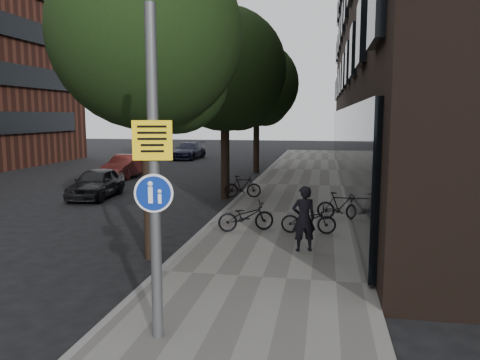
% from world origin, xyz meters
% --- Properties ---
extents(sidewalk, '(4.50, 60.00, 0.12)m').
position_xyz_m(sidewalk, '(0.25, 10.00, 0.06)').
color(sidewalk, slate).
rests_on(sidewalk, ground).
extents(curb_edge, '(0.15, 60.00, 0.13)m').
position_xyz_m(curb_edge, '(-2.00, 10.00, 0.07)').
color(curb_edge, slate).
rests_on(curb_edge, ground).
extents(building_right_dark_brick, '(12.00, 40.00, 18.00)m').
position_xyz_m(building_right_dark_brick, '(8.50, 22.00, 9.00)').
color(building_right_dark_brick, black).
rests_on(building_right_dark_brick, ground).
extents(street_tree_near, '(4.40, 4.40, 7.50)m').
position_xyz_m(street_tree_near, '(-2.53, 4.64, 5.11)').
color(street_tree_near, black).
rests_on(street_tree_near, ground).
extents(street_tree_mid, '(5.00, 5.00, 7.80)m').
position_xyz_m(street_tree_mid, '(-2.53, 13.14, 5.11)').
color(street_tree_mid, black).
rests_on(street_tree_mid, ground).
extents(street_tree_far, '(5.00, 5.00, 7.80)m').
position_xyz_m(street_tree_far, '(-2.53, 22.14, 5.11)').
color(street_tree_far, black).
rests_on(street_tree_far, ground).
extents(signpost, '(0.56, 0.16, 4.87)m').
position_xyz_m(signpost, '(-0.96, 0.43, 2.58)').
color(signpost, '#595B5E').
rests_on(signpost, sidewalk).
extents(pedestrian, '(0.68, 0.55, 1.63)m').
position_xyz_m(pedestrian, '(1.00, 5.40, 0.94)').
color(pedestrian, black).
rests_on(pedestrian, sidewalk).
extents(parked_bike_facade_near, '(1.57, 0.60, 0.81)m').
position_xyz_m(parked_bike_facade_near, '(1.06, 7.17, 0.53)').
color(parked_bike_facade_near, black).
rests_on(parked_bike_facade_near, sidewalk).
extents(parked_bike_facade_far, '(1.53, 0.61, 0.90)m').
position_xyz_m(parked_bike_facade_far, '(2.00, 9.09, 0.57)').
color(parked_bike_facade_far, black).
rests_on(parked_bike_facade_far, sidewalk).
extents(parked_bike_curb_near, '(1.74, 1.18, 0.86)m').
position_xyz_m(parked_bike_curb_near, '(-0.74, 7.15, 0.55)').
color(parked_bike_curb_near, black).
rests_on(parked_bike_curb_near, sidewalk).
extents(parked_bike_curb_far, '(1.56, 0.69, 0.91)m').
position_xyz_m(parked_bike_curb_far, '(-1.80, 12.63, 0.57)').
color(parked_bike_curb_far, black).
rests_on(parked_bike_curb_far, sidewalk).
extents(parked_car_near, '(1.78, 3.79, 1.25)m').
position_xyz_m(parked_car_near, '(-7.97, 12.16, 0.63)').
color(parked_car_near, black).
rests_on(parked_car_near, ground).
extents(parked_car_mid, '(1.45, 3.88, 1.27)m').
position_xyz_m(parked_car_mid, '(-9.49, 18.59, 0.63)').
color(parked_car_mid, maroon).
rests_on(parked_car_mid, ground).
extents(parked_car_far, '(2.06, 4.65, 1.33)m').
position_xyz_m(parked_car_far, '(-9.29, 30.24, 0.66)').
color(parked_car_far, '#1B1D31').
rests_on(parked_car_far, ground).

